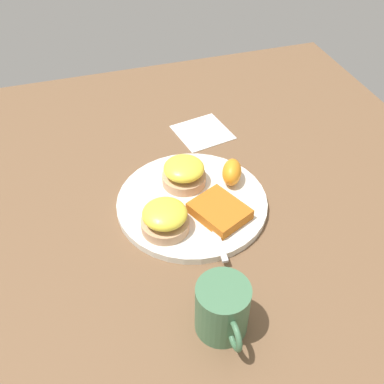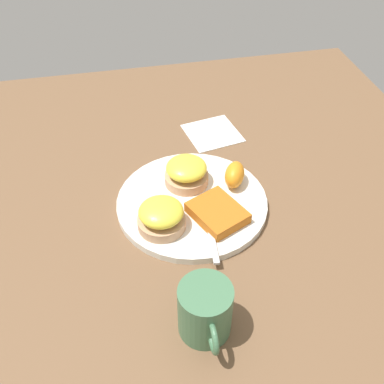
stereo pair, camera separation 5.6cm
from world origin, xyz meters
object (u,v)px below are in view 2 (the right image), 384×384
object	(u,v)px
fork	(205,206)
cup	(205,311)
hashbrown_patty	(217,213)
orange_wedge	(235,175)
sandwich_benedict_right	(161,216)
sandwich_benedict_left	(185,172)

from	to	relation	value
fork	cup	xyz separation A→B (m)	(0.23, -0.05, 0.03)
hashbrown_patty	cup	distance (m)	0.21
orange_wedge	fork	distance (m)	0.09
sandwich_benedict_right	sandwich_benedict_left	bearing A→B (deg)	149.17
orange_wedge	fork	xyz separation A→B (m)	(0.05, -0.07, -0.02)
sandwich_benedict_left	cup	xyz separation A→B (m)	(0.30, -0.03, 0.01)
cup	orange_wedge	bearing A→B (deg)	156.39
sandwich_benedict_left	orange_wedge	xyz separation A→B (m)	(0.02, 0.09, -0.00)
sandwich_benedict_right	orange_wedge	distance (m)	0.17
orange_wedge	sandwich_benedict_right	bearing A→B (deg)	-62.02
sandwich_benedict_left	fork	xyz separation A→B (m)	(0.07, 0.02, -0.02)
sandwich_benedict_left	hashbrown_patty	world-z (taller)	sandwich_benedict_left
sandwich_benedict_left	sandwich_benedict_right	xyz separation A→B (m)	(0.10, -0.06, 0.00)
sandwich_benedict_left	hashbrown_patty	xyz separation A→B (m)	(0.10, 0.04, -0.01)
fork	hashbrown_patty	bearing A→B (deg)	27.95
orange_wedge	cup	bearing A→B (deg)	-23.61
orange_wedge	fork	bearing A→B (deg)	-53.51
hashbrown_patty	fork	xyz separation A→B (m)	(-0.03, -0.02, -0.01)
hashbrown_patty	fork	bearing A→B (deg)	-152.05
hashbrown_patty	cup	size ratio (longest dim) A/B	0.88
sandwich_benedict_right	hashbrown_patty	world-z (taller)	sandwich_benedict_right
sandwich_benedict_left	hashbrown_patty	distance (m)	0.11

